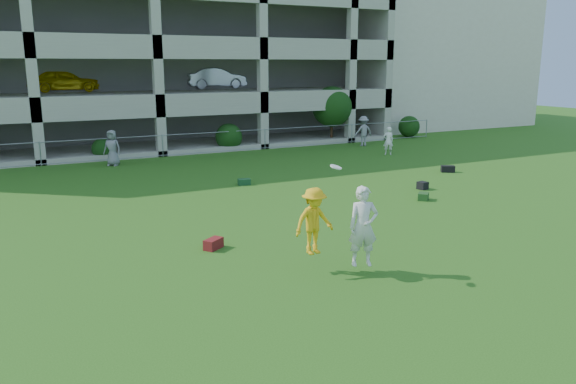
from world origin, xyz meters
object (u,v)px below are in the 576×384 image
bystander_f (363,131)px  frisbee_contest (333,223)px  crate_d (423,186)px  parking_garage (123,45)px  bystander_e (388,141)px  bystander_c (112,148)px  stucco_building (404,62)px

bystander_f → frisbee_contest: frisbee_contest is taller
frisbee_contest → crate_d: bearing=37.6°
bystander_f → parking_garage: parking_garage is taller
bystander_e → crate_d: bystander_e is taller
crate_d → parking_garage: size_ratio=0.01×
frisbee_contest → bystander_c: bearing=96.7°
frisbee_contest → stucco_building: bearing=49.2°
crate_d → bystander_f: bearing=66.7°
bystander_c → frisbee_contest: 17.28m
crate_d → bystander_c: bearing=132.0°
parking_garage → bystander_c: bearing=-105.7°
parking_garage → crate_d: bearing=-71.5°
stucco_building → parking_garage: size_ratio=0.53×
bystander_e → parking_garage: bearing=-27.9°
bystander_f → parking_garage: 16.42m
bystander_c → frisbee_contest: (2.03, -17.16, 0.34)m
bystander_e → frisbee_contest: bearing=71.7°
frisbee_contest → parking_garage: (0.83, 27.34, 4.81)m
bystander_f → crate_d: (-4.77, -11.09, -0.75)m
bystander_e → bystander_f: bystander_f is taller
stucco_building → parking_garage: parking_garage is taller
bystander_e → bystander_f: size_ratio=0.85×
parking_garage → bystander_e: bearing=-50.6°
bystander_c → parking_garage: 11.76m
bystander_c → bystander_e: bearing=21.8°
bystander_c → frisbee_contest: bearing=-47.8°
bystander_c → bystander_e: (14.00, -3.39, -0.10)m
bystander_f → frisbee_contest: (-12.68, -17.19, 0.31)m
bystander_e → bystander_c: bearing=9.1°
bystander_f → crate_d: bystander_f is taller
stucco_building → bystander_f: (-11.14, -10.45, -4.10)m
bystander_c → frisbee_contest: frisbee_contest is taller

